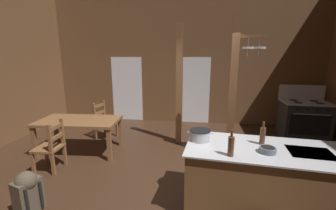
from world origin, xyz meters
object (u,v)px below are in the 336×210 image
at_px(bottle_short_on_counter, 231,146).
at_px(bottle_tall_on_counter, 263,135).
at_px(mixing_bowl_on_counter, 268,150).
at_px(dining_table, 79,124).
at_px(kitchen_island, 266,180).
at_px(ladderback_chair_near_window, 51,147).
at_px(stove_range, 304,118).
at_px(backpack, 27,191).
at_px(ladderback_chair_by_post, 104,121).
at_px(stockpot_on_counter, 200,135).

bearing_deg(bottle_short_on_counter, bottle_tall_on_counter, 41.88).
bearing_deg(bottle_tall_on_counter, mixing_bowl_on_counter, -90.61).
bearing_deg(mixing_bowl_on_counter, dining_table, 155.87).
relative_size(kitchen_island, bottle_short_on_counter, 6.82).
height_order(ladderback_chair_near_window, bottle_short_on_counter, bottle_short_on_counter).
bearing_deg(kitchen_island, stove_range, 60.12).
height_order(stove_range, bottle_short_on_counter, stove_range).
relative_size(kitchen_island, dining_table, 1.28).
relative_size(ladderback_chair_near_window, mixing_bowl_on_counter, 4.68).
bearing_deg(mixing_bowl_on_counter, stove_range, 60.17).
height_order(stove_range, backpack, stove_range).
xyz_separation_m(ladderback_chair_near_window, backpack, (0.42, -1.09, -0.14)).
xyz_separation_m(kitchen_island, bottle_short_on_counter, (-0.54, -0.28, 0.59)).
bearing_deg(ladderback_chair_by_post, backpack, -86.92).
distance_m(stockpot_on_counter, bottle_short_on_counter, 0.58).
relative_size(backpack, stockpot_on_counter, 1.63).
xyz_separation_m(dining_table, bottle_short_on_counter, (2.97, -1.69, 0.39)).
bearing_deg(stove_range, kitchen_island, -119.88).
relative_size(kitchen_island, bottle_tall_on_counter, 6.98).
bearing_deg(stove_range, mixing_bowl_on_counter, -119.83).
bearing_deg(mixing_bowl_on_counter, bottle_tall_on_counter, 89.39).
relative_size(kitchen_island, mixing_bowl_on_counter, 11.05).
bearing_deg(bottle_tall_on_counter, ladderback_chair_near_window, 172.71).
distance_m(ladderback_chair_by_post, stockpot_on_counter, 3.28).
xyz_separation_m(kitchen_island, stove_range, (1.81, 3.16, 0.03)).
bearing_deg(ladderback_chair_by_post, stockpot_on_counter, -41.14).
bearing_deg(bottle_tall_on_counter, ladderback_chair_by_post, 146.63).
height_order(kitchen_island, stockpot_on_counter, stockpot_on_counter).
bearing_deg(ladderback_chair_near_window, mixing_bowl_on_counter, -11.54).
xyz_separation_m(stove_range, ladderback_chair_by_post, (-5.16, -0.86, -0.03)).
height_order(kitchen_island, mixing_bowl_on_counter, mixing_bowl_on_counter).
bearing_deg(ladderback_chair_near_window, stove_range, 25.24).
distance_m(stove_range, bottle_tall_on_counter, 3.60).
relative_size(kitchen_island, ladderback_chair_near_window, 2.36).
relative_size(ladderback_chair_near_window, bottle_short_on_counter, 2.89).
bearing_deg(kitchen_island, dining_table, 158.09).
relative_size(ladderback_chair_by_post, backpack, 1.59).
xyz_separation_m(stove_range, bottle_short_on_counter, (-2.35, -3.44, 0.56)).
height_order(ladderback_chair_by_post, backpack, ladderback_chair_by_post).
xyz_separation_m(stove_range, bottle_tall_on_counter, (-1.88, -3.02, 0.56)).
bearing_deg(ladderback_chair_near_window, stockpot_on_counter, -8.95).
bearing_deg(ladderback_chair_near_window, backpack, -68.66).
bearing_deg(kitchen_island, mixing_bowl_on_counter, -118.55).
bearing_deg(stockpot_on_counter, bottle_tall_on_counter, -1.85).
relative_size(dining_table, bottle_short_on_counter, 5.35).
bearing_deg(dining_table, stove_range, 18.17).
distance_m(stockpot_on_counter, mixing_bowl_on_counter, 0.89).
bearing_deg(kitchen_island, ladderback_chair_by_post, 145.48).
distance_m(kitchen_island, dining_table, 3.78).
relative_size(bottle_tall_on_counter, bottle_short_on_counter, 0.98).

